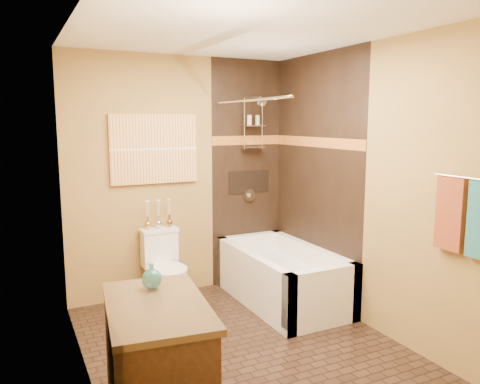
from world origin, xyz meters
TOP-DOWN VIEW (x-y plane):
  - floor at (0.00, 0.00)m, footprint 3.00×3.00m
  - wall_left at (-1.20, 0.00)m, footprint 0.02×3.00m
  - wall_right at (1.20, 0.00)m, footprint 0.02×3.00m
  - wall_back at (0.00, 1.50)m, footprint 2.40×0.02m
  - wall_front at (0.00, -1.50)m, footprint 2.40×0.02m
  - ceiling at (0.00, 0.00)m, footprint 3.00×3.00m
  - alcove_tile_back at (0.78, 1.49)m, footprint 0.85×0.01m
  - alcove_tile_right at (1.19, 0.75)m, footprint 0.01×1.50m
  - mosaic_band_back at (0.78, 1.48)m, footprint 0.85×0.01m
  - mosaic_band_right at (1.18, 0.75)m, footprint 0.01×1.50m
  - alcove_niche at (0.80, 1.48)m, footprint 0.50×0.01m
  - shower_fixtures at (0.80, 1.38)m, footprint 0.24×0.33m
  - curtain_rod at (0.40, 0.75)m, footprint 0.03×1.55m
  - towel_bar at (1.15, -1.05)m, footprint 0.02×0.55m
  - towel_rust at (1.16, -0.92)m, footprint 0.05×0.22m
  - sunset_painting at (-0.29, 1.48)m, footprint 0.90×0.04m
  - vanity_mirror at (-1.19, -0.68)m, footprint 0.01×1.00m
  - bathtub at (0.80, 0.75)m, footprint 0.80×1.50m
  - toilet at (-0.29, 1.22)m, footprint 0.38×0.56m
  - vanity at (-0.92, -0.68)m, footprint 0.67×0.97m
  - teal_bottle at (-0.87, -0.45)m, footprint 0.15×0.15m
  - bud_vases at (-0.29, 1.39)m, footprint 0.29×0.06m

SIDE VIEW (x-z plane):
  - floor at x=0.00m, z-range 0.00..0.00m
  - bathtub at x=0.80m, z-range -0.05..0.50m
  - toilet at x=-0.29m, z-range 0.00..0.75m
  - vanity at x=-0.92m, z-range 0.00..0.81m
  - teal_bottle at x=-0.87m, z-range 0.79..0.98m
  - bud_vases at x=-0.29m, z-range 0.76..1.04m
  - alcove_niche at x=0.80m, z-range 1.02..1.27m
  - towel_rust at x=1.16m, z-range 0.92..1.44m
  - wall_left at x=-1.20m, z-range 0.00..2.50m
  - wall_right at x=1.20m, z-range 0.00..2.50m
  - wall_back at x=0.00m, z-range 0.00..2.50m
  - wall_front at x=0.00m, z-range 0.00..2.50m
  - alcove_tile_back at x=0.78m, z-range 0.00..2.50m
  - alcove_tile_right at x=1.19m, z-range 0.00..2.50m
  - towel_bar at x=1.15m, z-range 1.44..1.46m
  - vanity_mirror at x=-1.19m, z-range 1.05..1.95m
  - sunset_painting at x=-0.29m, z-range 1.20..1.90m
  - mosaic_band_back at x=0.78m, z-range 1.57..1.67m
  - mosaic_band_right at x=1.18m, z-range 1.57..1.67m
  - shower_fixtures at x=0.80m, z-range 1.08..2.25m
  - curtain_rod at x=0.40m, z-range 2.01..2.03m
  - ceiling at x=0.00m, z-range 2.50..2.50m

